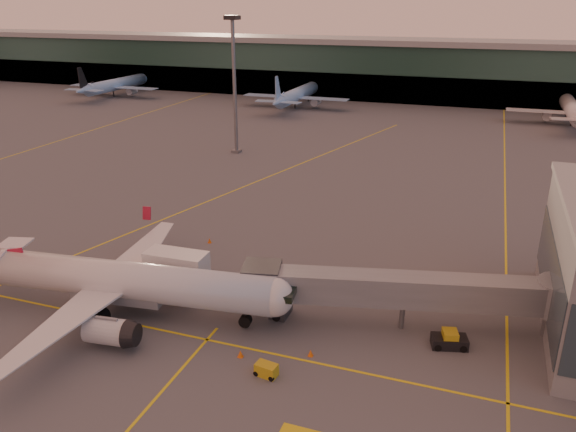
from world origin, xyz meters
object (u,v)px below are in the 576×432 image
(main_airplane, at_px, (118,281))
(pushback_tug, at_px, (449,340))
(gpu_cart, at_px, (266,370))
(catering_truck, at_px, (178,271))

(main_airplane, height_order, pushback_tug, main_airplane)
(main_airplane, xyz_separation_m, gpu_cart, (16.70, -4.26, -2.89))
(main_airplane, distance_m, gpu_cart, 17.48)
(gpu_cart, bearing_deg, main_airplane, 174.14)
(catering_truck, bearing_deg, pushback_tug, -2.14)
(gpu_cart, bearing_deg, catering_truck, 153.64)
(main_airplane, bearing_deg, catering_truck, 47.08)
(main_airplane, bearing_deg, pushback_tug, 2.08)
(main_airplane, distance_m, pushback_tug, 30.61)
(catering_truck, distance_m, gpu_cart, 16.17)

